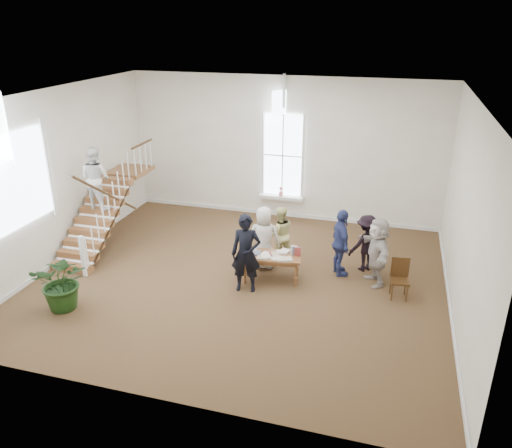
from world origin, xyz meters
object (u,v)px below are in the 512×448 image
(police_officer, at_px, (246,254))
(floor_plant, at_px, (63,281))
(woman_cluster_c, at_px, (377,251))
(side_chair, at_px, (400,276))
(library_table, at_px, (271,258))
(elderly_woman, at_px, (264,238))
(person_yellow, at_px, (280,234))
(woman_cluster_b, at_px, (366,243))
(woman_cluster_a, at_px, (341,243))

(police_officer, distance_m, floor_plant, 4.16)
(woman_cluster_c, relative_size, side_chair, 1.79)
(library_table, relative_size, police_officer, 0.80)
(elderly_woman, distance_m, person_yellow, 0.59)
(floor_plant, bearing_deg, elderly_woman, 39.79)
(library_table, distance_m, woman_cluster_b, 2.52)
(police_officer, height_order, woman_cluster_b, police_officer)
(woman_cluster_a, height_order, woman_cluster_b, woman_cluster_a)
(elderly_woman, xyz_separation_m, woman_cluster_a, (1.95, 0.14, 0.04))
(police_officer, height_order, elderly_woman, police_officer)
(library_table, xyz_separation_m, floor_plant, (-4.14, -2.54, 0.07))
(person_yellow, distance_m, floor_plant, 5.48)
(woman_cluster_c, bearing_deg, woman_cluster_b, -179.14)
(elderly_woman, bearing_deg, woman_cluster_b, -177.73)
(woman_cluster_a, xyz_separation_m, floor_plant, (-5.74, -3.29, -0.21))
(police_officer, distance_m, elderly_woman, 1.26)
(woman_cluster_a, distance_m, side_chair, 1.67)
(woman_cluster_b, bearing_deg, side_chair, 87.02)
(woman_cluster_b, xyz_separation_m, side_chair, (0.88, -1.14, -0.22))
(woman_cluster_c, bearing_deg, elderly_woman, -115.18)
(elderly_woman, relative_size, woman_cluster_a, 0.95)
(police_officer, height_order, woman_cluster_a, police_officer)
(police_officer, bearing_deg, woman_cluster_b, 25.20)
(elderly_woman, bearing_deg, library_table, 108.99)
(elderly_woman, height_order, woman_cluster_a, woman_cluster_a)
(elderly_woman, bearing_deg, woman_cluster_c, 168.06)
(woman_cluster_b, relative_size, side_chair, 1.57)
(woman_cluster_b, relative_size, woman_cluster_c, 0.88)
(library_table, bearing_deg, woman_cluster_b, 19.52)
(woman_cluster_c, bearing_deg, woman_cluster_a, -126.44)
(person_yellow, height_order, woman_cluster_a, woman_cluster_a)
(elderly_woman, distance_m, floor_plant, 4.93)
(side_chair, bearing_deg, police_officer, -176.54)
(woman_cluster_c, bearing_deg, floor_plant, -88.95)
(person_yellow, distance_m, woman_cluster_c, 2.62)
(woman_cluster_a, bearing_deg, woman_cluster_c, -126.44)
(person_yellow, xyz_separation_m, floor_plant, (-4.09, -3.65, -0.10))
(floor_plant, bearing_deg, library_table, 31.59)
(woman_cluster_c, bearing_deg, library_table, -101.57)
(library_table, bearing_deg, person_yellow, 83.49)
(police_officer, xyz_separation_m, floor_plant, (-3.69, -1.90, -0.29))
(police_officer, xyz_separation_m, woman_cluster_b, (2.65, 1.84, -0.21))
(library_table, bearing_deg, floor_plant, -157.40)
(library_table, height_order, elderly_woman, elderly_woman)
(elderly_woman, xyz_separation_m, floor_plant, (-3.79, -3.15, -0.17))
(woman_cluster_b, distance_m, side_chair, 1.45)
(police_officer, relative_size, side_chair, 2.00)
(woman_cluster_c, xyz_separation_m, side_chair, (0.58, -0.49, -0.33))
(police_officer, distance_m, side_chair, 3.63)
(woman_cluster_b, distance_m, floor_plant, 7.36)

